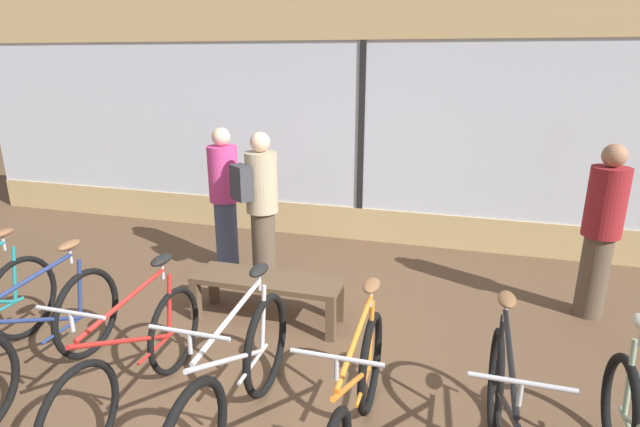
{
  "coord_description": "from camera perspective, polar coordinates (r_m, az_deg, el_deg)",
  "views": [
    {
      "loc": [
        1.27,
        -2.66,
        2.39
      ],
      "look_at": [
        0.0,
        1.76,
        0.95
      ],
      "focal_mm": 28.0,
      "sensor_mm": 36.0,
      "label": 1
    }
  ],
  "objects": [
    {
      "name": "customer_near_rack",
      "position": [
        5.29,
        29.48,
        -1.57
      ],
      "size": [
        0.35,
        0.35,
        1.67
      ],
      "color": "brown",
      "rests_on": "ground_plane"
    },
    {
      "name": "bicycle_center_left",
      "position": [
        3.8,
        -20.43,
        -15.61
      ],
      "size": [
        0.46,
        1.73,
        1.03
      ],
      "color": "black",
      "rests_on": "ground_plane"
    },
    {
      "name": "shop_back_wall",
      "position": [
        6.53,
        4.82,
        10.71
      ],
      "size": [
        12.0,
        0.08,
        3.2
      ],
      "color": "tan",
      "rests_on": "ground_plane"
    },
    {
      "name": "bicycle_left",
      "position": [
        4.28,
        -29.65,
        -12.7
      ],
      "size": [
        0.46,
        1.81,
        1.06
      ],
      "color": "black",
      "rests_on": "ground_plane"
    },
    {
      "name": "bicycle_center",
      "position": [
        3.39,
        -9.61,
        -18.62
      ],
      "size": [
        0.46,
        1.81,
        1.06
      ],
      "color": "black",
      "rests_on": "ground_plane"
    },
    {
      "name": "bicycle_right",
      "position": [
        3.25,
        19.92,
        -21.82
      ],
      "size": [
        0.46,
        1.73,
        1.02
      ],
      "color": "black",
      "rests_on": "ground_plane"
    },
    {
      "name": "display_bench",
      "position": [
        4.72,
        -6.02,
        -8.16
      ],
      "size": [
        1.4,
        0.44,
        0.44
      ],
      "color": "brown",
      "rests_on": "ground_plane"
    },
    {
      "name": "bicycle_center_right",
      "position": [
        3.22,
        4.03,
        -21.05
      ],
      "size": [
        0.46,
        1.76,
        1.04
      ],
      "color": "black",
      "rests_on": "ground_plane"
    },
    {
      "name": "customer_by_window",
      "position": [
        5.35,
        -6.79,
        1.06
      ],
      "size": [
        0.52,
        0.56,
        1.66
      ],
      "color": "brown",
      "rests_on": "ground_plane"
    },
    {
      "name": "ground_plane",
      "position": [
        3.79,
        -7.94,
        -21.81
      ],
      "size": [
        24.0,
        24.0,
        0.0
      ],
      "primitive_type": "plane",
      "color": "brown"
    },
    {
      "name": "customer_mid_floor",
      "position": [
        5.87,
        -10.87,
        2.0
      ],
      "size": [
        0.46,
        0.46,
        1.65
      ],
      "color": "#424C6B",
      "rests_on": "ground_plane"
    }
  ]
}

